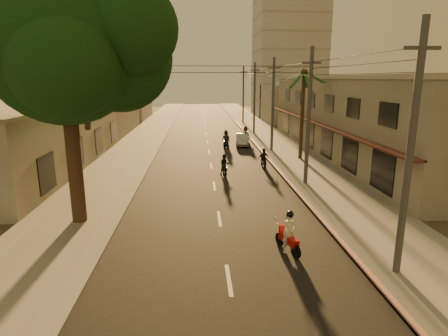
{
  "coord_description": "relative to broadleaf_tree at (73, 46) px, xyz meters",
  "views": [
    {
      "loc": [
        -1.0,
        -16.07,
        7.05
      ],
      "look_at": [
        0.61,
        7.35,
        1.41
      ],
      "focal_mm": 30.0,
      "sensor_mm": 36.0,
      "label": 1
    }
  ],
  "objects": [
    {
      "name": "scooter_mid_b",
      "position": [
        10.81,
        10.89,
        -7.75
      ],
      "size": [
        0.93,
        1.65,
        1.62
      ],
      "rotation": [
        0.0,
        0.0,
        0.04
      ],
      "color": "black",
      "rests_on": "ground"
    },
    {
      "name": "left_building",
      "position": [
        -7.37,
        11.86,
        -5.88
      ],
      "size": [
        8.2,
        24.2,
        5.2
      ],
      "color": "#ABA79A",
      "rests_on": "ground"
    },
    {
      "name": "filler_right",
      "position": [
        20.61,
        42.86,
        -5.48
      ],
      "size": [
        8.0,
        14.0,
        6.0
      ],
      "primitive_type": "cube",
      "color": "#ABA79A",
      "rests_on": "ground"
    },
    {
      "name": "scooter_far_b",
      "position": [
        10.81,
        22.76,
        -7.6
      ],
      "size": [
        1.66,
        1.79,
        1.89
      ],
      "rotation": [
        0.0,
        0.0,
        -0.44
      ],
      "color": "black",
      "rests_on": "ground"
    },
    {
      "name": "curb_stripe",
      "position": [
        11.71,
        12.86,
        -8.38
      ],
      "size": [
        0.2,
        60.0,
        0.2
      ],
      "primitive_type": "cube",
      "color": "red",
      "rests_on": "ground"
    },
    {
      "name": "road",
      "position": [
        6.61,
        17.86,
        -8.47
      ],
      "size": [
        10.0,
        140.0,
        0.02
      ],
      "primitive_type": "cube",
      "color": "black",
      "rests_on": "ground"
    },
    {
      "name": "sidewalk_right",
      "position": [
        14.11,
        17.86,
        -8.42
      ],
      "size": [
        5.0,
        140.0,
        0.12
      ],
      "primitive_type": "cube",
      "color": "slate",
      "rests_on": "ground"
    },
    {
      "name": "distant_tower",
      "position": [
        22.61,
        53.86,
        5.52
      ],
      "size": [
        12.1,
        12.1,
        28.0
      ],
      "color": "#B7B5B2",
      "rests_on": "ground"
    },
    {
      "name": "shophouse_row",
      "position": [
        20.57,
        15.86,
        -4.83
      ],
      "size": [
        8.8,
        34.2,
        7.3
      ],
      "color": "gray",
      "rests_on": "ground"
    },
    {
      "name": "palm_tree",
      "position": [
        14.61,
        13.86,
        -1.33
      ],
      "size": [
        5.0,
        5.0,
        8.2
      ],
      "color": "black",
      "rests_on": "ground"
    },
    {
      "name": "parked_car",
      "position": [
        10.32,
        21.31,
        -7.85
      ],
      "size": [
        2.22,
        4.11,
        1.25
      ],
      "primitive_type": "imported",
      "rotation": [
        0.0,
        0.0,
        -0.12
      ],
      "color": "#A1A4A9",
      "rests_on": "ground"
    },
    {
      "name": "filler_left_far",
      "position": [
        -7.39,
        49.86,
        -4.98
      ],
      "size": [
        8.0,
        14.0,
        7.0
      ],
      "primitive_type": "cube",
      "color": "#ABA79A",
      "rests_on": "ground"
    },
    {
      "name": "scooter_red",
      "position": [
        9.26,
        -4.09,
        -7.66
      ],
      "size": [
        0.97,
        1.79,
        1.83
      ],
      "rotation": [
        0.0,
        0.0,
        0.32
      ],
      "color": "black",
      "rests_on": "ground"
    },
    {
      "name": "sidewalk_left",
      "position": [
        -0.89,
        17.86,
        -8.42
      ],
      "size": [
        5.0,
        140.0,
        0.12
      ],
      "primitive_type": "cube",
      "color": "slate",
      "rests_on": "ground"
    },
    {
      "name": "broadleaf_tree",
      "position": [
        0.0,
        0.0,
        0.0
      ],
      "size": [
        9.6,
        8.7,
        12.1
      ],
      "color": "black",
      "rests_on": "ground"
    },
    {
      "name": "utility_poles",
      "position": [
        12.81,
        17.86,
        -1.94
      ],
      "size": [
        1.2,
        48.26,
        9.0
      ],
      "color": "#38383A",
      "rests_on": "ground"
    },
    {
      "name": "filler_left_near",
      "position": [
        -7.39,
        31.86,
        -6.28
      ],
      "size": [
        8.0,
        14.0,
        4.4
      ],
      "primitive_type": "cube",
      "color": "#ABA79A",
      "rests_on": "ground"
    },
    {
      "name": "ground",
      "position": [
        6.61,
        -2.14,
        -8.48
      ],
      "size": [
        160.0,
        160.0,
        0.0
      ],
      "primitive_type": "plane",
      "color": "#383023",
      "rests_on": "ground"
    },
    {
      "name": "scooter_mid_a",
      "position": [
        7.52,
        8.99,
        -7.75
      ],
      "size": [
        0.83,
        1.63,
        1.6
      ],
      "rotation": [
        0.0,
        0.0,
        0.08
      ],
      "color": "black",
      "rests_on": "ground"
    },
    {
      "name": "scooter_far_a",
      "position": [
        8.46,
        20.16,
        -7.62
      ],
      "size": [
        1.2,
        1.85,
        1.88
      ],
      "rotation": [
        0.0,
        0.0,
        -0.31
      ],
      "color": "black",
      "rests_on": "ground"
    }
  ]
}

